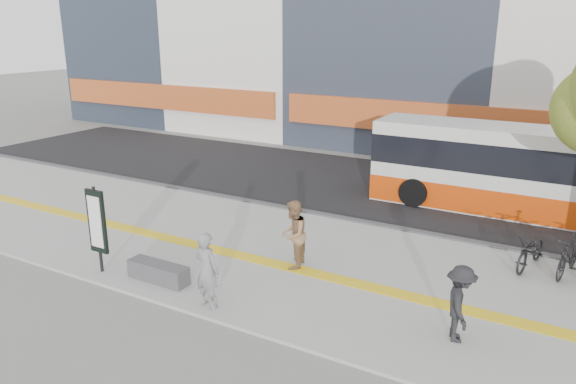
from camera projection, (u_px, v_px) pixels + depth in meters
The scene contains 11 objects.
ground at pixel (277, 288), 12.92m from camera, with size 120.00×120.00×0.00m, color slate.
sidewalk at pixel (307, 264), 14.16m from camera, with size 40.00×7.00×0.08m, color gray.
tactile_strip at pixel (298, 269), 13.73m from camera, with size 40.00×0.45×0.01m, color gold.
street at pixel (400, 191), 20.39m from camera, with size 40.00×8.00×0.06m, color black.
curb at pixel (359, 222), 17.06m from camera, with size 40.00×0.25×0.14m, color #3D3C3F.
bench at pixel (158, 272), 13.07m from camera, with size 1.60×0.45×0.45m, color #3D3C3F.
signboard at pixel (97, 223), 13.26m from camera, with size 0.55×0.10×2.20m.
bus at pixel (537, 176), 17.40m from camera, with size 10.46×2.48×2.78m.
seated_woman at pixel (207, 270), 11.70m from camera, with size 0.63×0.41×1.72m, color black.
pedestrian_tan at pixel (293, 234), 13.64m from camera, with size 0.85×0.66×1.75m, color #8D6946.
pedestrian_dark at pixel (460, 304), 10.46m from camera, with size 1.00×0.58×1.55m, color black.
Camera 1 is at (6.00, -10.03, 5.97)m, focal length 34.09 mm.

